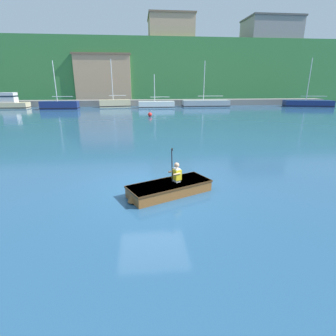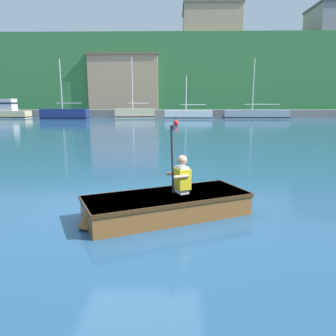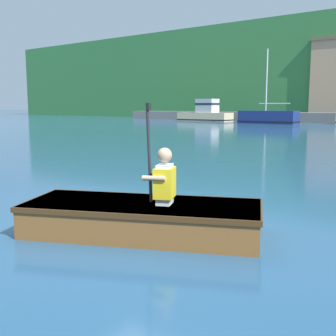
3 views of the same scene
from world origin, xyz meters
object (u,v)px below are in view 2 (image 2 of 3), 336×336
(moored_boat_dock_west_end, at_px, (5,112))
(moored_boat_dock_center_near, at_px, (255,114))
(moored_boat_dock_west_inner, at_px, (65,114))
(rowboat_foreground, at_px, (165,204))
(moored_boat_dock_east_inner, at_px, (135,113))
(moored_boat_dock_east_end, at_px, (188,115))
(channel_buoy, at_px, (176,123))
(person_paddler, at_px, (181,176))

(moored_boat_dock_west_end, distance_m, moored_boat_dock_center_near, 28.37)
(moored_boat_dock_west_inner, xyz_separation_m, rowboat_foreground, (11.74, -30.17, -0.32))
(moored_boat_dock_east_inner, distance_m, moored_boat_dock_east_end, 6.36)
(moored_boat_dock_east_inner, xyz_separation_m, moored_boat_dock_east_end, (6.07, -1.89, -0.08))
(moored_boat_dock_west_end, xyz_separation_m, moored_boat_dock_center_near, (28.37, -0.09, -0.28))
(moored_boat_dock_center_near, bearing_deg, moored_boat_dock_west_end, 179.82)
(moored_boat_dock_west_end, distance_m, channel_buoy, 22.58)
(person_paddler, relative_size, channel_buoy, 1.59)
(moored_boat_dock_west_end, height_order, moored_boat_dock_east_inner, moored_boat_dock_east_inner)
(rowboat_foreground, height_order, channel_buoy, channel_buoy)
(moored_boat_dock_west_inner, distance_m, rowboat_foreground, 32.37)
(moored_boat_dock_west_end, distance_m, moored_boat_dock_east_end, 20.86)
(moored_boat_dock_east_inner, xyz_separation_m, rowboat_foreground, (4.52, -32.74, -0.32))
(rowboat_foreground, bearing_deg, moored_boat_dock_east_inner, 97.86)
(moored_boat_dock_east_end, xyz_separation_m, person_paddler, (-1.28, -30.72, 0.22))
(moored_boat_dock_center_near, xyz_separation_m, channel_buoy, (-8.89, -11.31, -0.24))
(moored_boat_dock_east_end, bearing_deg, moored_boat_dock_center_near, 9.48)
(moored_boat_dock_east_end, bearing_deg, person_paddler, -92.38)
(moored_boat_dock_center_near, bearing_deg, moored_boat_dock_east_inner, 177.36)
(moored_boat_dock_east_end, relative_size, person_paddler, 4.49)
(moored_boat_dock_center_near, height_order, channel_buoy, moored_boat_dock_center_near)
(moored_boat_dock_east_inner, height_order, rowboat_foreground, moored_boat_dock_east_inner)
(moored_boat_dock_west_inner, relative_size, moored_boat_dock_center_near, 0.88)
(moored_boat_dock_west_inner, bearing_deg, moored_boat_dock_west_end, 164.90)
(moored_boat_dock_west_end, height_order, person_paddler, moored_boat_dock_west_end)
(moored_boat_dock_west_inner, xyz_separation_m, person_paddler, (12.02, -30.04, 0.13))
(person_paddler, bearing_deg, rowboat_foreground, -154.99)
(moored_boat_dock_west_end, relative_size, rowboat_foreground, 1.87)
(moored_boat_dock_west_inner, bearing_deg, person_paddler, -68.20)
(rowboat_foreground, bearing_deg, channel_buoy, 89.42)
(moored_boat_dock_east_end, relative_size, rowboat_foreground, 1.76)
(channel_buoy, bearing_deg, moored_boat_dock_east_end, 82.42)
(moored_boat_dock_west_end, relative_size, person_paddler, 4.77)
(moored_boat_dock_west_inner, distance_m, channel_buoy, 15.19)
(moored_boat_dock_west_inner, height_order, person_paddler, moored_boat_dock_west_inner)
(moored_boat_dock_center_near, bearing_deg, moored_boat_dock_west_inner, -174.68)
(moored_boat_dock_east_end, distance_m, person_paddler, 30.75)
(moored_boat_dock_west_end, distance_m, person_paddler, 37.56)
(moored_boat_dock_east_end, bearing_deg, moored_boat_dock_west_inner, -177.07)
(moored_boat_dock_east_end, xyz_separation_m, rowboat_foreground, (-1.55, -30.85, -0.24))
(channel_buoy, bearing_deg, rowboat_foreground, -90.58)
(moored_boat_dock_center_near, height_order, moored_boat_dock_east_end, moored_boat_dock_center_near)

